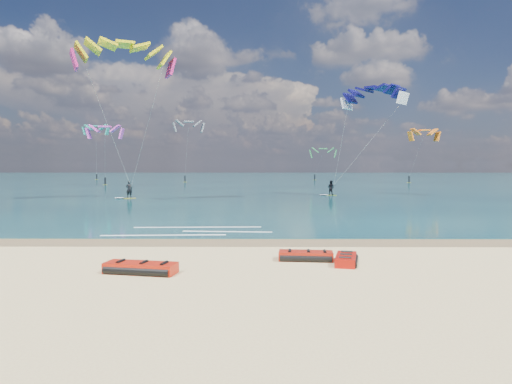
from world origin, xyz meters
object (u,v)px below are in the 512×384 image
(kitesurfer_main, at_px, (126,113))
(kitesurfer_far, at_px, (354,134))
(packed_kite_left, at_px, (141,273))
(packed_kite_mid, at_px, (306,260))
(packed_kite_right, at_px, (346,264))

(kitesurfer_main, relative_size, kitesurfer_far, 1.24)
(packed_kite_left, height_order, packed_kite_mid, packed_kite_left)
(packed_kite_mid, bearing_deg, kitesurfer_main, 123.24)
(packed_kite_mid, height_order, kitesurfer_far, kitesurfer_far)
(packed_kite_left, xyz_separation_m, kitesurfer_far, (15.13, 38.30, 7.41))
(packed_kite_left, relative_size, packed_kite_right, 1.37)
(packed_kite_mid, height_order, packed_kite_right, packed_kite_mid)
(packed_kite_mid, distance_m, kitesurfer_main, 34.46)
(packed_kite_left, distance_m, kitesurfer_far, 41.84)
(packed_kite_mid, xyz_separation_m, kitesurfer_main, (-15.51, 29.41, 9.06))
(packed_kite_left, xyz_separation_m, packed_kite_mid, (5.92, 2.18, 0.00))
(packed_kite_left, height_order, kitesurfer_main, kitesurfer_main)
(packed_kite_left, distance_m, packed_kite_right, 7.53)
(packed_kite_mid, xyz_separation_m, packed_kite_right, (1.45, -0.64, 0.00))
(packed_kite_left, relative_size, packed_kite_mid, 1.17)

